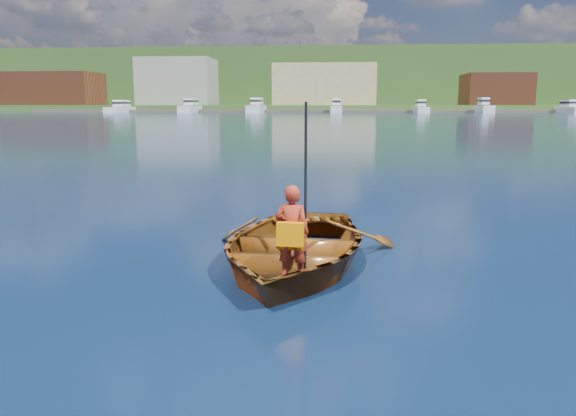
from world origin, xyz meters
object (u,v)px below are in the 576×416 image
at_px(rowboat, 292,246).
at_px(dock, 321,111).
at_px(child_paddler, 292,232).
at_px(marina_yachts, 368,108).

bearing_deg(rowboat, dock, 91.70).
height_order(rowboat, child_paddler, child_paddler).
height_order(rowboat, marina_yachts, marina_yachts).
bearing_deg(dock, marina_yachts, -20.33).
distance_m(child_paddler, marina_yachts, 144.04).
xyz_separation_m(rowboat, child_paddler, (0.07, -0.91, 0.43)).
height_order(child_paddler, dock, child_paddler).
distance_m(dock, marina_yachts, 13.41).
bearing_deg(rowboat, marina_yachts, 86.73).
bearing_deg(child_paddler, rowboat, 94.53).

